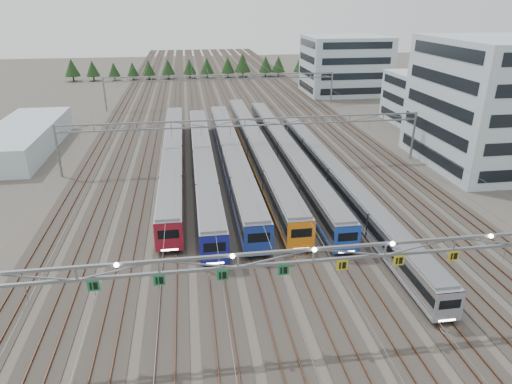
{
  "coord_description": "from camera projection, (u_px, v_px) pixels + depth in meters",
  "views": [
    {
      "loc": [
        -8.51,
        -28.2,
        24.64
      ],
      "look_at": [
        -1.06,
        21.39,
        3.5
      ],
      "focal_mm": 32.0,
      "sensor_mm": 36.0,
      "label": 1
    }
  ],
  "objects": [
    {
      "name": "depot_bldg_north",
      "position": [
        345.0,
        65.0,
        128.07
      ],
      "size": [
        22.0,
        18.0,
        15.59
      ],
      "primitive_type": "cube",
      "color": "#ACC6CE",
      "rests_on": "ground"
    },
    {
      "name": "gantry_mid",
      "position": [
        245.0,
        128.0,
        70.41
      ],
      "size": [
        56.36,
        0.36,
        8.0
      ],
      "color": "slate",
      "rests_on": "ground"
    },
    {
      "name": "depot_bldg_mid",
      "position": [
        427.0,
        99.0,
        96.65
      ],
      "size": [
        14.0,
        16.0,
        10.56
      ],
      "primitive_type": "cube",
      "color": "#ACC6CE",
      "rests_on": "ground"
    },
    {
      "name": "train_b",
      "position": [
        203.0,
        161.0,
        68.89
      ],
      "size": [
        2.93,
        54.24,
        3.82
      ],
      "color": "black",
      "rests_on": "ground"
    },
    {
      "name": "depot_bldg_south",
      "position": [
        491.0,
        104.0,
        70.78
      ],
      "size": [
        18.0,
        22.0,
        19.56
      ],
      "primitive_type": "cube",
      "color": "#ACC6CE",
      "rests_on": "ground"
    },
    {
      "name": "train_e",
      "position": [
        286.0,
        151.0,
        73.62
      ],
      "size": [
        2.82,
        60.01,
        3.67
      ],
      "color": "black",
      "rests_on": "ground"
    },
    {
      "name": "ground",
      "position": [
        309.0,
        334.0,
        36.44
      ],
      "size": [
        400.0,
        400.0,
        0.0
      ],
      "primitive_type": "plane",
      "color": "#47423A",
      "rests_on": "ground"
    },
    {
      "name": "treeline",
      "position": [
        199.0,
        66.0,
        153.91
      ],
      "size": [
        87.5,
        5.6,
        7.02
      ],
      "color": "#332114",
      "rests_on": "ground"
    },
    {
      "name": "gantry_near",
      "position": [
        313.0,
        258.0,
        33.57
      ],
      "size": [
        56.36,
        0.61,
        8.08
      ],
      "color": "slate",
      "rests_on": "ground"
    },
    {
      "name": "west_shed",
      "position": [
        24.0,
        138.0,
        80.13
      ],
      "size": [
        10.0,
        30.0,
        4.44
      ],
      "primitive_type": "cube",
      "color": "#ACC6CE",
      "rests_on": "ground"
    },
    {
      "name": "track_bed",
      "position": [
        218.0,
        90.0,
        126.98
      ],
      "size": [
        54.0,
        260.0,
        5.42
      ],
      "color": "#2D2823",
      "rests_on": "ground"
    },
    {
      "name": "gantry_far",
      "position": [
        222.0,
        81.0,
        111.41
      ],
      "size": [
        56.36,
        0.36,
        8.0
      ],
      "color": "slate",
      "rests_on": "ground"
    },
    {
      "name": "train_a",
      "position": [
        173.0,
        156.0,
        71.19
      ],
      "size": [
        2.93,
        54.01,
        3.82
      ],
      "color": "black",
      "rests_on": "ground"
    },
    {
      "name": "train_d",
      "position": [
        256.0,
        148.0,
        75.01
      ],
      "size": [
        2.98,
        61.96,
        3.88
      ],
      "color": "black",
      "rests_on": "ground"
    },
    {
      "name": "train_f",
      "position": [
        336.0,
        178.0,
        63.1
      ],
      "size": [
        2.53,
        58.61,
        3.29
      ],
      "color": "black",
      "rests_on": "ground"
    },
    {
      "name": "train_c",
      "position": [
        232.0,
        156.0,
        70.83
      ],
      "size": [
        3.09,
        55.2,
        4.03
      ],
      "color": "black",
      "rests_on": "ground"
    }
  ]
}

